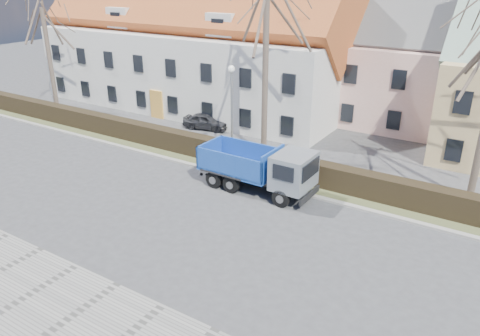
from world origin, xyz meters
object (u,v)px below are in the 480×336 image
Objects in this scene: cart_frame at (200,170)px; parked_car_a at (206,121)px; streetlight at (232,113)px; dump_truck at (253,167)px.

parked_car_a reaches higher than cart_frame.
streetlight reaches higher than cart_frame.
dump_truck is 1.12× the size of streetlight.
dump_truck is at bearing -43.11° from streetlight.
dump_truck reaches higher than cart_frame.
streetlight is (-3.43, 3.21, 1.60)m from dump_truck.
parked_car_a is at bearing 141.31° from streetlight.
dump_truck is 3.57m from cart_frame.
dump_truck is at bearing -141.32° from parked_car_a.
dump_truck is 1.89× the size of parked_car_a.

